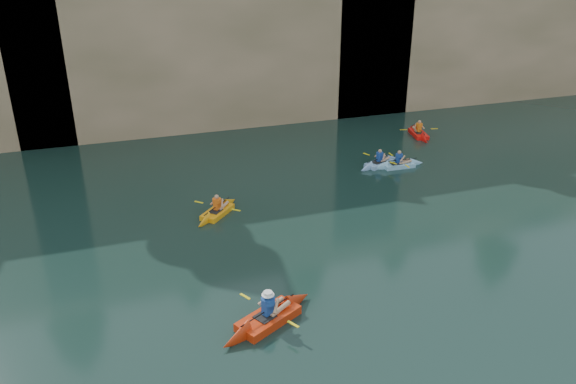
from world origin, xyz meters
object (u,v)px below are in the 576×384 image
object	(u,v)px
kayaker_orange	(217,211)
kayaker_ltblue_near	(398,165)
main_kayaker	(268,317)
kayaker_red_far	(418,133)

from	to	relation	value
kayaker_orange	kayaker_ltblue_near	bearing A→B (deg)	-32.58
main_kayaker	kayaker_orange	size ratio (longest dim) A/B	1.38
kayaker_ltblue_near	kayaker_orange	bearing A→B (deg)	-164.85
main_kayaker	kayaker_red_far	world-z (taller)	main_kayaker
main_kayaker	kayaker_red_far	distance (m)	19.86
main_kayaker	kayaker_orange	xyz separation A→B (m)	(0.15, 7.76, -0.04)
kayaker_ltblue_near	main_kayaker	bearing A→B (deg)	-133.13
main_kayaker	kayaker_red_far	size ratio (longest dim) A/B	1.10
kayaker_ltblue_near	kayaker_red_far	world-z (taller)	kayaker_red_far
main_kayaker	kayaker_red_far	xyz separation A→B (m)	(13.76, 14.32, -0.03)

